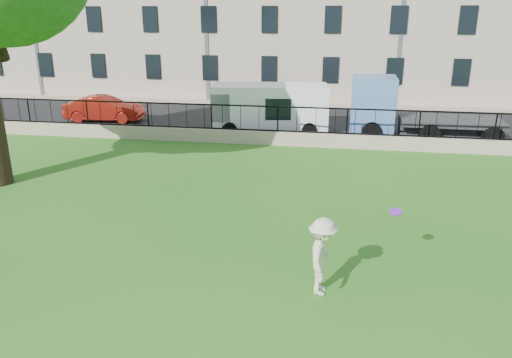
% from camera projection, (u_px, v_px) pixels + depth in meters
% --- Properties ---
extents(ground, '(120.00, 120.00, 0.00)m').
position_uv_depth(ground, '(207.00, 279.00, 11.02)').
color(ground, '#236317').
rests_on(ground, ground).
extents(retaining_wall, '(50.00, 0.40, 0.60)m').
position_uv_depth(retaining_wall, '(278.00, 138.00, 22.14)').
color(retaining_wall, gray).
rests_on(retaining_wall, ground).
extents(iron_railing, '(50.00, 0.05, 1.13)m').
position_uv_depth(iron_railing, '(278.00, 119.00, 21.87)').
color(iron_railing, black).
rests_on(iron_railing, retaining_wall).
extents(street, '(60.00, 9.00, 0.01)m').
position_uv_depth(street, '(289.00, 123.00, 26.63)').
color(street, black).
rests_on(street, ground).
extents(sidewalk, '(60.00, 1.40, 0.12)m').
position_uv_depth(sidewalk, '(298.00, 105.00, 31.48)').
color(sidewalk, gray).
rests_on(sidewalk, ground).
extents(man, '(0.70, 1.12, 1.67)m').
position_uv_depth(man, '(322.00, 256.00, 10.23)').
color(man, beige).
rests_on(man, ground).
extents(frisbee, '(0.36, 0.35, 0.12)m').
position_uv_depth(frisbee, '(396.00, 212.00, 10.78)').
color(frisbee, purple).
extents(red_sedan, '(4.24, 1.82, 1.36)m').
position_uv_depth(red_sedan, '(104.00, 109.00, 26.78)').
color(red_sedan, '#B52216').
rests_on(red_sedan, street).
extents(white_van, '(5.75, 2.87, 2.31)m').
position_uv_depth(white_van, '(270.00, 109.00, 24.23)').
color(white_van, white).
rests_on(white_van, street).
extents(blue_truck, '(6.70, 2.48, 2.80)m').
position_uv_depth(blue_truck, '(424.00, 108.00, 23.00)').
color(blue_truck, '#5783CC').
rests_on(blue_truck, street).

